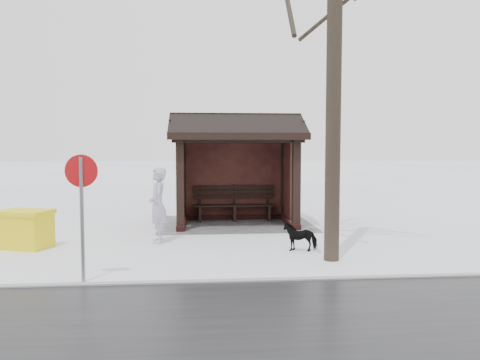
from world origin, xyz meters
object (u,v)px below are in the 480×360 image
Objects in this scene: road_sign at (82,189)px; pedestrian at (158,205)px; dog at (300,237)px; bus_shelter at (236,147)px; grit_bin at (25,229)px.

pedestrian is at bearing -102.78° from road_sign.
bus_shelter is at bearing -154.19° from dog.
dog is 4.58m from road_sign.
road_sign reaches higher than pedestrian.
dog is at bearing -149.39° from road_sign.
bus_shelter is 6.16m from road_sign.
dog is 0.55× the size of grit_bin.
grit_bin is 3.44m from road_sign.
road_sign is (3.96, 1.95, 1.21)m from dog.
grit_bin is at bearing -88.71° from dog.
pedestrian is (1.95, 2.41, -1.31)m from bus_shelter.
grit_bin is (4.74, 2.74, -1.75)m from bus_shelter.
bus_shelter reaches higher than dog.
bus_shelter reaches higher than road_sign.
road_sign is (0.93, 3.01, 0.65)m from pedestrian.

